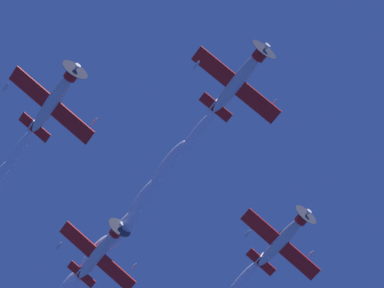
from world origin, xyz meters
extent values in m
ellipsoid|color=silver|center=(3.64, -3.18, 69.40)|extent=(6.72, 6.47, 2.06)
cylinder|color=red|center=(6.27, -5.58, 69.13)|extent=(1.88, 1.81, 1.62)
cone|color=white|center=(6.83, -6.09, 69.08)|extent=(1.12, 1.08, 0.79)
cylinder|color=#3F3F47|center=(6.70, -5.97, 69.09)|extent=(2.48, 2.40, 3.41)
cube|color=red|center=(3.50, -2.96, 69.24)|extent=(7.56, 8.08, 3.36)
ellipsoid|color=silver|center=(6.69, 0.35, 70.74)|extent=(1.02, 0.98, 0.43)
ellipsoid|color=silver|center=(0.32, -6.27, 67.73)|extent=(1.02, 0.98, 0.43)
cube|color=red|center=(1.13, -0.89, 69.72)|extent=(3.05, 3.22, 1.29)
cube|color=silver|center=(0.98, -1.01, 70.28)|extent=(1.36, 1.22, 1.36)
ellipsoid|color=#1E232D|center=(3.83, -3.55, 69.84)|extent=(2.00, 1.93, 1.10)
ellipsoid|color=silver|center=(4.87, 15.72, 69.57)|extent=(6.80, 6.48, 1.75)
cylinder|color=red|center=(7.50, 13.31, 69.48)|extent=(1.88, 1.88, 1.63)
cone|color=white|center=(8.07, 12.79, 69.46)|extent=(1.13, 1.11, 0.78)
cylinder|color=#3F3F47|center=(7.94, 12.91, 69.46)|extent=(2.46, 2.58, 3.53)
cube|color=red|center=(4.75, 15.93, 69.40)|extent=(7.40, 7.89, 3.98)
ellipsoid|color=silver|center=(7.80, 19.20, 71.25)|extent=(1.03, 0.99, 0.39)
ellipsoid|color=silver|center=(1.70, 12.67, 67.54)|extent=(1.03, 0.99, 0.39)
cube|color=red|center=(2.34, 18.00, 69.71)|extent=(3.00, 3.15, 1.48)
cube|color=silver|center=(2.15, 17.88, 70.25)|extent=(1.39, 1.32, 1.28)
ellipsoid|color=#1E232D|center=(5.02, 15.34, 70.01)|extent=(2.01, 1.96, 1.05)
ellipsoid|color=silver|center=(-13.95, -5.10, 68.71)|extent=(6.76, 6.48, 1.87)
cylinder|color=red|center=(-11.33, -7.50, 68.55)|extent=(1.88, 1.86, 1.63)
cone|color=white|center=(-10.76, -8.02, 68.52)|extent=(1.12, 1.10, 0.78)
cylinder|color=#3F3F47|center=(-10.89, -7.90, 68.52)|extent=(2.47, 2.51, 3.49)
cube|color=red|center=(-14.09, -4.88, 68.54)|extent=(7.47, 7.97, 3.73)
ellipsoid|color=silver|center=(-10.98, -1.60, 70.26)|extent=(1.02, 0.99, 0.41)
ellipsoid|color=silver|center=(-17.20, -8.16, 66.83)|extent=(1.02, 0.99, 0.41)
cube|color=red|center=(-16.48, -2.81, 68.92)|extent=(3.02, 3.18, 1.41)
cube|color=silver|center=(-16.66, -2.93, 69.47)|extent=(1.38, 1.28, 1.31)
ellipsoid|color=#1E232D|center=(-13.80, -5.47, 69.15)|extent=(2.00, 1.95, 1.07)
ellipsoid|color=silver|center=(-14.47, 13.21, 69.55)|extent=(6.80, 6.46, 1.68)
cylinder|color=red|center=(-11.84, 10.80, 69.49)|extent=(1.87, 1.88, 1.61)
cone|color=white|center=(-11.28, 10.29, 69.47)|extent=(1.12, 1.11, 0.77)
cylinder|color=#3F3F47|center=(-11.41, 10.41, 69.48)|extent=(2.43, 2.58, 3.51)
cube|color=red|center=(-14.60, 13.43, 69.37)|extent=(7.44, 7.92, 3.85)
ellipsoid|color=silver|center=(-11.54, 16.72, 71.17)|extent=(1.03, 0.99, 0.38)
ellipsoid|color=silver|center=(-17.65, 10.14, 67.57)|extent=(1.03, 0.99, 0.38)
cube|color=red|center=(-17.00, 15.50, 69.66)|extent=(3.02, 3.16, 1.44)
cube|color=silver|center=(-17.20, 15.38, 70.21)|extent=(1.38, 1.31, 1.27)
ellipsoid|color=#1E232D|center=(-14.33, 12.84, 69.99)|extent=(2.01, 1.96, 1.03)
ellipsoid|color=white|center=(-1.29, 1.51, 69.64)|extent=(5.22, 4.91, 1.31)
ellipsoid|color=white|center=(-4.75, 4.26, 69.89)|extent=(5.36, 5.05, 1.50)
ellipsoid|color=white|center=(-8.08, 7.80, 70.26)|extent=(5.49, 5.20, 1.69)
ellipsoid|color=white|center=(-11.30, 11.15, 70.19)|extent=(5.63, 5.35, 1.88)
ellipsoid|color=white|center=(-15.12, 13.97, 70.50)|extent=(5.76, 5.49, 2.07)
ellipsoid|color=white|center=(-18.81, 17.49, 70.62)|extent=(5.90, 5.64, 2.27)
ellipsoid|color=white|center=(-0.12, 20.05, 69.84)|extent=(5.22, 4.91, 1.31)
ellipsoid|color=white|center=(-19.08, -0.41, 69.13)|extent=(5.22, 4.91, 1.31)
camera|label=1|loc=(5.14, -30.85, 1.46)|focal=71.87mm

